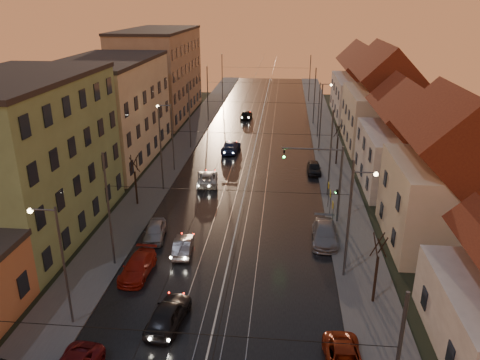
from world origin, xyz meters
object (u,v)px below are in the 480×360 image
(driving_car_0, at_px, (168,314))
(parked_right_1, at_px, (325,233))
(traffic_light_mast, at_px, (329,175))
(street_lamp_3, at_px, (321,105))
(driving_car_3, at_px, (231,147))
(parked_right_2, at_px, (314,168))
(driving_car_1, at_px, (183,246))
(driving_car_2, at_px, (207,178))
(street_lamp_1, at_px, (354,211))
(driving_car_4, at_px, (246,115))
(street_lamp_0, at_px, (58,255))
(parked_left_3, at_px, (155,231))
(parked_right_0, at_px, (344,360))
(parked_left_2, at_px, (138,266))
(street_lamp_2, at_px, (170,131))

(driving_car_0, xyz_separation_m, parked_right_1, (10.43, 11.75, -0.04))
(traffic_light_mast, bearing_deg, street_lamp_3, 87.73)
(driving_car_0, bearing_deg, driving_car_3, -82.23)
(parked_right_1, xyz_separation_m, parked_right_2, (-0.06, 16.48, -0.08))
(driving_car_1, height_order, driving_car_2, driving_car_2)
(street_lamp_1, relative_size, driving_car_0, 1.75)
(street_lamp_3, xyz_separation_m, driving_car_2, (-13.36, -19.70, -4.22))
(driving_car_1, xyz_separation_m, driving_car_4, (1.26, 45.34, 0.07))
(street_lamp_0, relative_size, parked_right_1, 1.57)
(parked_right_1, bearing_deg, street_lamp_0, -141.46)
(street_lamp_0, xyz_separation_m, parked_left_3, (2.47, 11.45, -4.19))
(driving_car_3, xyz_separation_m, parked_right_0, (10.60, -38.25, -0.13))
(street_lamp_3, xyz_separation_m, parked_left_3, (-15.74, -32.55, -4.19))
(driving_car_1, xyz_separation_m, driving_car_2, (-0.49, 15.06, 0.02))
(parked_right_0, bearing_deg, parked_left_3, 133.90)
(traffic_light_mast, relative_size, parked_left_3, 1.77)
(street_lamp_3, xyz_separation_m, driving_car_0, (-11.93, -43.47, -4.10))
(street_lamp_1, bearing_deg, traffic_light_mast, 97.91)
(street_lamp_0, bearing_deg, parked_right_2, 59.93)
(traffic_light_mast, height_order, parked_left_3, traffic_light_mast)
(street_lamp_1, bearing_deg, parked_right_0, -98.32)
(street_lamp_0, relative_size, street_lamp_1, 1.00)
(parked_left_2, bearing_deg, street_lamp_3, 70.11)
(driving_car_0, bearing_deg, parked_right_1, -124.10)
(driving_car_1, relative_size, parked_right_2, 1.02)
(parked_left_2, height_order, parked_right_2, parked_left_2)
(driving_car_1, bearing_deg, parked_left_2, 46.51)
(driving_car_1, distance_m, parked_right_1, 11.76)
(street_lamp_2, distance_m, parked_right_1, 23.31)
(driving_car_2, distance_m, driving_car_4, 30.33)
(street_lamp_1, xyz_separation_m, parked_left_2, (-15.52, -2.13, -4.22))
(driving_car_3, bearing_deg, driving_car_4, -87.53)
(driving_car_4, distance_m, parked_right_1, 43.49)
(driving_car_2, bearing_deg, parked_right_0, 106.06)
(traffic_light_mast, relative_size, parked_left_2, 1.57)
(driving_car_4, xyz_separation_m, parked_right_1, (10.10, -42.30, 0.02))
(street_lamp_1, xyz_separation_m, parked_left_3, (-15.74, 3.45, -4.19))
(street_lamp_3, height_order, driving_car_2, street_lamp_3)
(street_lamp_2, bearing_deg, driving_car_0, -77.13)
(parked_left_3, distance_m, parked_right_1, 14.26)
(driving_car_3, bearing_deg, street_lamp_3, -142.40)
(parked_right_1, bearing_deg, street_lamp_1, -68.40)
(street_lamp_1, bearing_deg, driving_car_1, 174.49)
(street_lamp_0, xyz_separation_m, street_lamp_3, (18.21, 44.00, 0.00))
(driving_car_3, xyz_separation_m, parked_left_3, (-3.63, -24.51, -0.04))
(driving_car_0, xyz_separation_m, driving_car_2, (-1.42, 23.77, -0.11))
(street_lamp_1, height_order, driving_car_2, street_lamp_1)
(street_lamp_1, bearing_deg, parked_left_3, 167.63)
(street_lamp_1, distance_m, street_lamp_3, 36.00)
(parked_left_2, height_order, parked_right_0, parked_left_2)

